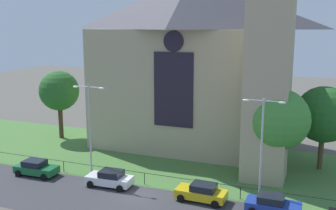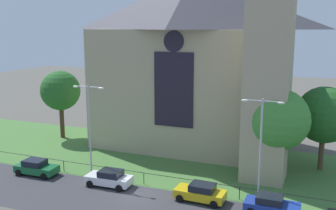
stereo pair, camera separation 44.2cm
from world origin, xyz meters
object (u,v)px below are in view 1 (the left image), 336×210
Objects in this scene: tree_left_far at (59,91)px; parked_car_white at (110,178)px; streetlamp_far at (262,138)px; parked_car_yellow at (202,192)px; tree_right_far at (324,115)px; streetlamp_near at (90,120)px; tree_right_near at (279,120)px; parked_car_green at (36,168)px; parked_car_blue at (273,205)px; church_building at (196,62)px.

tree_left_far is 19.04m from parked_car_white.
streetlamp_far is at bearing -176.09° from parked_car_white.
parked_car_yellow is at bearing -27.62° from tree_left_far.
tree_right_far is 0.95× the size of streetlamp_near.
tree_right_near reaches higher than parked_car_white.
tree_right_far is 0.97× the size of streetlamp_far.
streetlamp_near is 1.02× the size of streetlamp_far.
streetlamp_far is at bearing -97.29° from tree_right_near.
parked_car_green is at bearing -161.80° from tree_right_near.
parked_car_blue is (0.56, -7.21, -5.13)m from tree_right_near.
parked_car_yellow is (11.50, -1.37, -4.91)m from streetlamp_near.
parked_car_blue is (28.37, -12.04, -5.43)m from tree_left_far.
parked_car_green is 8.09m from parked_car_white.
tree_right_far is (3.85, 4.70, -0.18)m from tree_right_near.
parked_car_green is 1.01× the size of parked_car_blue.
tree_right_near is at bearing -35.80° from church_building.
parked_car_white is (2.82, -1.43, -4.91)m from streetlamp_near.
streetlamp_near reaches higher than streetlamp_far.
parked_car_white is 8.68m from parked_car_yellow.
tree_right_near is 28.23m from tree_left_far.
church_building is 15.28m from streetlamp_near.
church_building reaches higher than parked_car_blue.
streetlamp_near is 2.12× the size of parked_car_yellow.
parked_car_yellow is at bearing -70.43° from church_building.
tree_right_far is 2.00× the size of parked_car_green.
parked_car_white is (-13.22, -1.43, -4.80)m from streetlamp_far.
tree_right_far is 21.87m from parked_car_white.
streetlamp_far reaches higher than tree_right_near.
church_building is 6.18× the size of parked_car_blue.
tree_left_far is 31.66m from tree_right_far.
tree_right_near is at bearing 82.71° from streetlamp_far.
church_building is 21.05m from parked_car_green.
tree_left_far is 14.44m from parked_car_green.
parked_car_green is (-11.62, -14.74, -9.53)m from church_building.
streetlamp_near reaches higher than parked_car_blue.
streetlamp_far is at bearing 0.00° from streetlamp_near.
tree_right_near is at bearing 94.65° from parked_car_blue.
parked_car_green is at bearing 2.45° from parked_car_yellow.
streetlamp_near is at bearing -29.10° from parked_car_white.
church_building is at bearing 126.89° from parked_car_blue.
church_building reaches higher than tree_right_near.
tree_left_far is 2.08× the size of parked_car_blue.
tree_right_near is 6.08m from tree_right_far.
streetlamp_far is 2.07× the size of parked_car_yellow.
parked_car_white is at bearing -103.65° from church_building.
parked_car_blue is at bearing -5.31° from streetlamp_near.
tree_right_far is 2.01× the size of parked_car_yellow.
streetlamp_far reaches higher than tree_right_far.
tree_right_far is at bearing -0.23° from tree_left_far.
tree_right_far is 13.31m from parked_car_blue.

